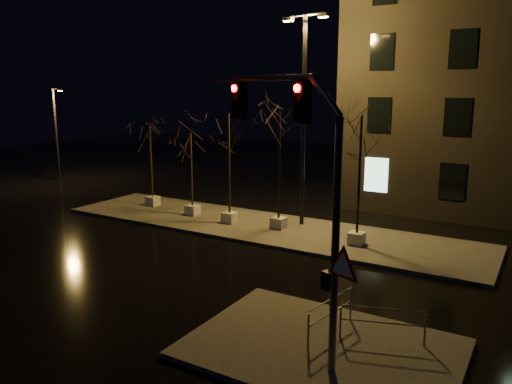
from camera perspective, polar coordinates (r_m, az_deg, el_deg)
The scene contains 13 objects.
ground at distance 20.47m, azimuth -8.17°, elevation -8.07°, with size 90.00×90.00×0.00m, color black.
median at distance 25.16m, azimuth 0.44°, elevation -4.00°, with size 22.00×5.00×0.15m, color #43413C.
sidewalk_corner at distance 14.10m, azimuth 7.57°, elevation -17.28°, with size 7.00×5.00×0.15m, color #43413C.
tree_0 at distance 29.36m, azimuth -11.98°, elevation 5.41°, with size 1.80×1.80×4.80m.
tree_1 at distance 26.77m, azimuth -7.44°, elevation 4.61°, with size 1.80×1.80×4.57m.
tree_2 at distance 24.88m, azimuth -3.13°, elevation 6.15°, with size 1.80×1.80×5.71m.
tree_3 at distance 23.81m, azimuth 2.69°, elevation 6.11°, with size 1.80×1.80×5.83m.
tree_4 at distance 21.68m, azimuth 11.86°, elevation 5.24°, with size 1.80×1.80×5.78m.
traffic_signal_mast at distance 12.15m, azimuth 5.24°, elevation 1.77°, with size 5.46×2.10×7.07m.
streetlight_main at distance 24.61m, azimuth 5.48°, elevation 9.64°, with size 2.54×0.75×10.17m.
streetlight_far at distance 40.37m, azimuth -21.82°, elevation 6.52°, with size 1.36×0.42×6.94m.
guard_rail_a at distance 14.27m, azimuth 14.24°, elevation -13.96°, with size 2.16×0.75×0.98m.
guard_rail_b at distance 14.44m, azimuth 8.56°, elevation -13.25°, with size 0.45×2.17×1.04m.
Camera 1 is at (12.23, -14.91, 6.88)m, focal length 35.00 mm.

